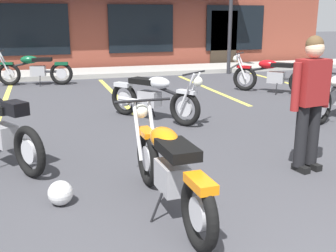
# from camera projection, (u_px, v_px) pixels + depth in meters

# --- Properties ---
(ground_plane) EXTENTS (80.00, 80.00, 0.00)m
(ground_plane) POSITION_uv_depth(u_px,v_px,m) (174.00, 154.00, 5.82)
(ground_plane) COLOR #3D3D42
(sidewalk_kerb) EXTENTS (22.00, 1.80, 0.14)m
(sidewalk_kerb) POSITION_uv_depth(u_px,v_px,m) (95.00, 73.00, 13.66)
(sidewalk_kerb) COLOR #A8A59E
(sidewalk_kerb) RESTS_ON ground_plane
(brick_storefront_building) EXTENTS (18.80, 7.10, 3.48)m
(brick_storefront_building) POSITION_uv_depth(u_px,v_px,m) (80.00, 20.00, 17.13)
(brick_storefront_building) COLOR brown
(brick_storefront_building) RESTS_ON ground_plane
(painted_stall_lines) EXTENTS (10.41, 4.80, 0.01)m
(painted_stall_lines) POSITION_uv_depth(u_px,v_px,m) (114.00, 93.00, 10.36)
(painted_stall_lines) COLOR #DBCC4C
(painted_stall_lines) RESTS_ON ground_plane
(motorcycle_foreground_classic) EXTENTS (0.66, 2.11, 0.98)m
(motorcycle_foreground_classic) POSITION_uv_depth(u_px,v_px,m) (169.00, 167.00, 4.01)
(motorcycle_foreground_classic) COLOR black
(motorcycle_foreground_classic) RESTS_ON ground_plane
(motorcycle_red_sportbike) EXTENTS (2.09, 0.79, 0.98)m
(motorcycle_red_sportbike) POSITION_uv_depth(u_px,v_px,m) (34.00, 69.00, 11.51)
(motorcycle_red_sportbike) COLOR black
(motorcycle_red_sportbike) RESTS_ON ground_plane
(motorcycle_black_cruiser) EXTENTS (1.65, 1.65, 0.98)m
(motorcycle_black_cruiser) POSITION_uv_depth(u_px,v_px,m) (272.00, 75.00, 10.34)
(motorcycle_black_cruiser) COLOR black
(motorcycle_black_cruiser) RESTS_ON ground_plane
(motorcycle_blue_standard) EXTENTS (1.46, 1.80, 0.98)m
(motorcycle_blue_standard) POSITION_uv_depth(u_px,v_px,m) (154.00, 96.00, 7.58)
(motorcycle_blue_standard) COLOR black
(motorcycle_blue_standard) RESTS_ON ground_plane
(person_by_back_row) EXTENTS (0.61, 0.32, 1.68)m
(person_by_back_row) POSITION_uv_depth(u_px,v_px,m) (311.00, 96.00, 5.00)
(person_by_back_row) COLOR black
(person_by_back_row) RESTS_ON ground_plane
(helmet_on_pavement) EXTENTS (0.26, 0.26, 0.26)m
(helmet_on_pavement) POSITION_uv_depth(u_px,v_px,m) (60.00, 193.00, 4.23)
(helmet_on_pavement) COLOR silver
(helmet_on_pavement) RESTS_ON ground_plane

